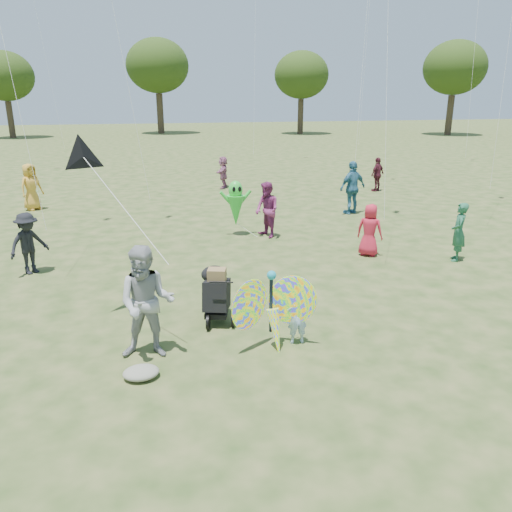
{
  "coord_description": "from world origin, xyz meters",
  "views": [
    {
      "loc": [
        -2.67,
        -7.88,
        4.2
      ],
      "look_at": [
        -0.2,
        1.5,
        1.1
      ],
      "focal_mm": 35.0,
      "sensor_mm": 36.0,
      "label": 1
    }
  ],
  "objects": [
    {
      "name": "ground",
      "position": [
        0.0,
        0.0,
        0.0
      ],
      "size": [
        160.0,
        160.0,
        0.0
      ],
      "primitive_type": "plane",
      "color": "#51592B",
      "rests_on": "ground"
    },
    {
      "name": "child_girl",
      "position": [
        0.08,
        -0.29,
        0.49
      ],
      "size": [
        0.37,
        0.25,
        0.98
      ],
      "primitive_type": "imported",
      "rotation": [
        0.0,
        0.0,
        3.09
      ],
      "color": "#99BAD9",
      "rests_on": "ground"
    },
    {
      "name": "adult_man",
      "position": [
        -2.48,
        -0.11,
        0.97
      ],
      "size": [
        1.08,
        0.93,
        1.94
      ],
      "primitive_type": "imported",
      "rotation": [
        0.0,
        0.0,
        -0.23
      ],
      "color": "#939498",
      "rests_on": "ground"
    },
    {
      "name": "grey_bag",
      "position": [
        -2.66,
        -0.79,
        0.09
      ],
      "size": [
        0.57,
        0.46,
        0.18
      ],
      "primitive_type": "ellipsoid",
      "color": "gray",
      "rests_on": "ground"
    },
    {
      "name": "crowd_a",
      "position": [
        3.71,
        4.12,
        0.72
      ],
      "size": [
        0.83,
        0.81,
        1.45
      ],
      "primitive_type": "imported",
      "rotation": [
        0.0,
        0.0,
        2.41
      ],
      "color": "red",
      "rests_on": "ground"
    },
    {
      "name": "crowd_b",
      "position": [
        -5.09,
        4.9,
        0.77
      ],
      "size": [
        1.13,
        1.07,
        1.54
      ],
      "primitive_type": "imported",
      "rotation": [
        0.0,
        0.0,
        0.69
      ],
      "color": "black",
      "rests_on": "ground"
    },
    {
      "name": "crowd_c",
      "position": [
        5.5,
        9.04,
        0.98
      ],
      "size": [
        1.24,
        0.8,
        1.97
      ],
      "primitive_type": "imported",
      "rotation": [
        0.0,
        0.0,
        3.44
      ],
      "color": "#316A89",
      "rests_on": "ground"
    },
    {
      "name": "crowd_e",
      "position": [
        1.51,
        6.67,
        0.87
      ],
      "size": [
        0.87,
        1.0,
        1.73
      ],
      "primitive_type": "imported",
      "rotation": [
        0.0,
        0.0,
        5.01
      ],
      "color": "#802A61",
      "rests_on": "ground"
    },
    {
      "name": "crowd_f",
      "position": [
        5.78,
        3.11,
        0.79
      ],
      "size": [
        0.63,
        0.68,
        1.57
      ],
      "primitive_type": "imported",
      "rotation": [
        0.0,
        0.0,
        4.13
      ],
      "color": "#225A3F",
      "rests_on": "ground"
    },
    {
      "name": "crowd_g",
      "position": [
        -6.2,
        12.81,
        0.89
      ],
      "size": [
        1.03,
        1.0,
        1.79
      ],
      "primitive_type": "imported",
      "rotation": [
        0.0,
        0.0,
        0.71
      ],
      "color": "gold",
      "rests_on": "ground"
    },
    {
      "name": "crowd_h",
      "position": [
        8.68,
        13.11,
        0.78
      ],
      "size": [
        0.98,
        0.77,
        1.56
      ],
      "primitive_type": "imported",
      "rotation": [
        0.0,
        0.0,
        3.65
      ],
      "color": "#521B29",
      "rests_on": "ground"
    },
    {
      "name": "crowd_j",
      "position": [
        1.93,
        15.83,
        0.75
      ],
      "size": [
        0.92,
        1.46,
        1.5
      ],
      "primitive_type": "imported",
      "rotation": [
        0.0,
        0.0,
        4.34
      ],
      "color": "#A15C81",
      "rests_on": "ground"
    },
    {
      "name": "jogging_stroller",
      "position": [
        -1.12,
        1.03,
        0.61
      ],
      "size": [
        0.7,
        1.12,
        1.09
      ],
      "rotation": [
        0.0,
        0.0,
        -0.31
      ],
      "color": "black",
      "rests_on": "ground"
    },
    {
      "name": "butterfly_kite",
      "position": [
        -0.39,
        -0.36,
        0.69
      ],
      "size": [
        1.74,
        0.75,
        1.62
      ],
      "color": "#F43E26",
      "rests_on": "ground"
    },
    {
      "name": "delta_kite_rig",
      "position": [
        -3.36,
        1.74,
        3.16
      ],
      "size": [
        1.75,
        2.08,
        2.02
      ],
      "color": "black",
      "rests_on": "ground"
    },
    {
      "name": "alien_kite",
      "position": [
        0.62,
        7.13,
        0.97
      ],
      "size": [
        1.12,
        0.69,
        1.74
      ],
      "color": "green",
      "rests_on": "ground"
    },
    {
      "name": "tree_line",
      "position": [
        3.67,
        44.99,
        6.86
      ],
      "size": [
        91.78,
        33.6,
        10.79
      ],
      "color": "#3A2D21",
      "rests_on": "ground"
    }
  ]
}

